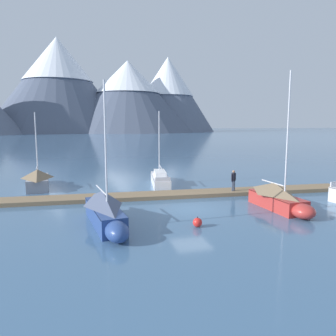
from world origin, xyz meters
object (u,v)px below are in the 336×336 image
object	(u,v)px
person_on_dock	(234,179)
mooring_buoy_channel_marker	(197,222)
sailboat_second_berth	(105,210)
sailboat_nearest_berth	(38,179)
sailboat_mid_dock_port	(160,179)
sailboat_mid_dock_starboard	(279,197)

from	to	relation	value
person_on_dock	mooring_buoy_channel_marker	bearing A→B (deg)	-128.78
sailboat_second_berth	mooring_buoy_channel_marker	distance (m)	5.20
sailboat_nearest_berth	person_on_dock	xyz separation A→B (m)	(15.63, -7.09, 0.45)
person_on_dock	mooring_buoy_channel_marker	size ratio (longest dim) A/B	2.81
sailboat_nearest_berth	sailboat_mid_dock_port	size ratio (longest dim) A/B	0.93
sailboat_second_berth	sailboat_mid_dock_starboard	xyz separation A→B (m)	(11.49, 0.55, -0.08)
sailboat_second_berth	sailboat_mid_dock_port	size ratio (longest dim) A/B	1.10
sailboat_second_berth	sailboat_mid_dock_port	distance (m)	12.76
person_on_dock	sailboat_mid_dock_port	bearing A→B (deg)	129.67
sailboat_second_berth	mooring_buoy_channel_marker	world-z (taller)	sailboat_second_berth
sailboat_second_berth	sailboat_mid_dock_port	xyz separation A→B (m)	(5.90, 11.31, -0.33)
sailboat_nearest_berth	sailboat_second_berth	distance (m)	13.61
sailboat_nearest_berth	mooring_buoy_channel_marker	distance (m)	17.34
sailboat_nearest_berth	sailboat_mid_dock_port	distance (m)	10.97
sailboat_second_berth	sailboat_mid_dock_starboard	bearing A→B (deg)	2.72
sailboat_mid_dock_port	mooring_buoy_channel_marker	distance (m)	12.91
person_on_dock	mooring_buoy_channel_marker	xyz separation A→B (m)	(-5.73, -7.14, -1.00)
sailboat_mid_dock_port	person_on_dock	world-z (taller)	sailboat_mid_dock_port
sailboat_mid_dock_starboard	sailboat_mid_dock_port	bearing A→B (deg)	117.46
sailboat_mid_dock_port	sailboat_mid_dock_starboard	size ratio (longest dim) A/B	0.81
sailboat_mid_dock_port	person_on_dock	distance (m)	7.48
sailboat_nearest_berth	sailboat_mid_dock_starboard	distance (m)	20.45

